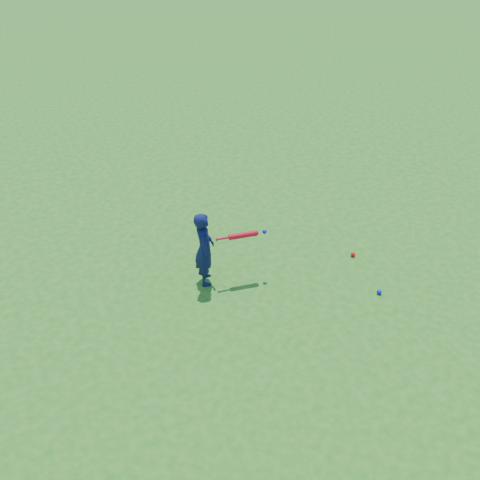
% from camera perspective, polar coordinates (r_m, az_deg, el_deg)
% --- Properties ---
extents(ground, '(80.00, 80.00, 0.00)m').
position_cam_1_polar(ground, '(7.07, -6.82, -8.07)').
color(ground, '#1F6317').
rests_on(ground, ground).
extents(child, '(0.36, 0.46, 1.11)m').
position_cam_1_polar(child, '(7.23, -3.82, -0.94)').
color(child, '#0D133F').
rests_on(child, ground).
extents(ground_ball_red, '(0.07, 0.07, 0.07)m').
position_cam_1_polar(ground_ball_red, '(8.15, 11.95, -1.50)').
color(ground_ball_red, red).
rests_on(ground_ball_red, ground).
extents(ground_ball_blue, '(0.07, 0.07, 0.07)m').
position_cam_1_polar(ground_ball_blue, '(7.56, 14.62, -5.37)').
color(ground_ball_blue, '#0D15DD').
rests_on(ground_ball_blue, ground).
extents(bat_swing, '(0.71, 0.15, 0.08)m').
position_cam_1_polar(bat_swing, '(7.21, 0.50, 0.56)').
color(bat_swing, red).
rests_on(bat_swing, ground).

